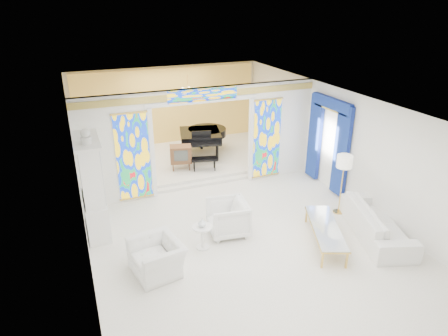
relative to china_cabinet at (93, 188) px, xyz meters
name	(u,v)px	position (x,y,z in m)	size (l,w,h in m)	color
floor	(229,217)	(3.22, -0.60, -1.17)	(12.00, 12.00, 0.00)	white
ceiling	(230,104)	(3.22, -0.60, 1.83)	(7.00, 12.00, 0.02)	white
wall_back	(168,107)	(3.22, 5.40, 0.33)	(7.00, 0.02, 3.00)	white
wall_left	(79,188)	(-0.28, -0.60, 0.33)	(0.02, 12.00, 3.00)	white
wall_right	(346,146)	(6.72, -0.60, 0.33)	(0.02, 12.00, 3.00)	white
partition_wall	(203,135)	(3.22, 1.40, 0.48)	(7.00, 0.22, 3.00)	white
stained_glass_left	(133,157)	(1.19, 1.29, 0.13)	(0.90, 0.04, 2.40)	gold
stained_glass_right	(267,139)	(5.25, 1.29, 0.13)	(0.90, 0.04, 2.40)	gold
stained_glass_transom	(203,95)	(3.22, 1.29, 1.65)	(2.00, 0.04, 0.34)	gold
alcove_platform	(184,160)	(3.22, 3.50, -1.08)	(6.80, 3.80, 0.18)	white
gold_curtain_back	(168,108)	(3.22, 5.28, 0.33)	(6.70, 0.10, 2.90)	gold
chandelier	(188,89)	(3.42, 3.40, 1.38)	(0.48, 0.48, 0.30)	gold
blue_drapes	(328,136)	(6.62, 0.10, 0.41)	(0.14, 1.85, 2.65)	navy
china_cabinet	(93,188)	(0.00, 0.00, 0.00)	(0.56, 1.46, 2.72)	white
armchair_left	(157,257)	(0.99, -2.08, -0.82)	(1.08, 0.94, 0.70)	white
armchair_right	(228,218)	(2.91, -1.27, -0.75)	(0.90, 0.93, 0.84)	white
sofa	(377,222)	(6.17, -2.69, -0.81)	(2.49, 0.97, 0.73)	white
side_table	(202,234)	(2.14, -1.63, -0.80)	(0.55, 0.55, 0.56)	white
vase	(202,223)	(2.14, -1.63, -0.51)	(0.19, 0.19, 0.19)	silver
coffee_table	(326,228)	(4.82, -2.50, -0.76)	(1.34, 2.08, 0.45)	white
floor_lamp	(344,164)	(6.03, -1.43, 0.22)	(0.52, 0.52, 1.62)	gold
grand_piano	(203,135)	(3.99, 3.60, -0.30)	(2.00, 2.67, 1.03)	black
tv_console	(181,154)	(2.86, 2.54, -0.48)	(0.76, 0.60, 0.78)	brown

